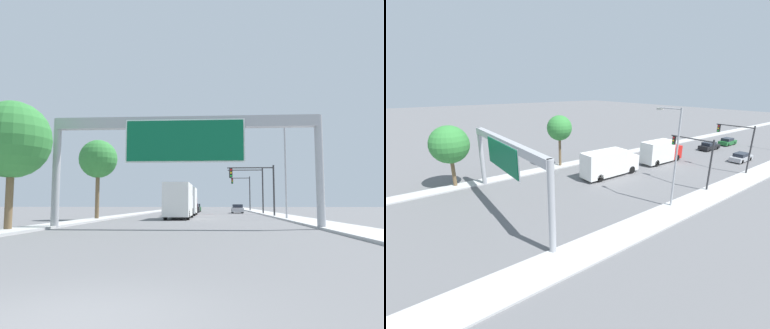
% 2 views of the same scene
% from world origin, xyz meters
% --- Properties ---
extents(median_strip_left, '(2.00, 120.00, 0.15)m').
position_xyz_m(median_strip_left, '(-9.00, 60.00, 0.07)').
color(median_strip_left, '#AFAFAF').
rests_on(median_strip_left, ground).
extents(sign_gantry, '(16.89, 0.73, 6.95)m').
position_xyz_m(sign_gantry, '(0.00, 17.90, 5.52)').
color(sign_gantry, '#9EA0A5').
rests_on(sign_gantry, ground).
extents(car_far_right, '(1.77, 4.22, 1.45)m').
position_xyz_m(car_far_right, '(-1.75, 64.38, 0.68)').
color(car_far_right, '#1E662D').
rests_on(car_far_right, ground).
extents(car_far_center, '(1.73, 4.45, 1.37)m').
position_xyz_m(car_far_center, '(5.25, 54.01, 0.65)').
color(car_far_center, '#A5A8AD').
rests_on(car_far_center, ground).
extents(car_mid_center, '(1.84, 4.58, 1.47)m').
position_xyz_m(car_mid_center, '(-1.75, 57.38, 0.70)').
color(car_mid_center, black).
rests_on(car_mid_center, ground).
extents(truck_box_primary, '(2.39, 8.50, 3.47)m').
position_xyz_m(truck_box_primary, '(-1.75, 32.24, 1.75)').
color(truck_box_primary, white).
rests_on(truck_box_primary, ground).
extents(truck_box_secondary, '(2.32, 7.53, 3.47)m').
position_xyz_m(truck_box_secondary, '(-1.75, 42.95, 1.75)').
color(truck_box_secondary, red).
rests_on(truck_box_secondary, ground).
extents(traffic_light_near_intersection, '(5.37, 0.32, 5.90)m').
position_xyz_m(traffic_light_near_intersection, '(6.72, 38.00, 4.06)').
color(traffic_light_near_intersection, '#2D2D30').
rests_on(traffic_light_near_intersection, ground).
extents(traffic_light_mid_block, '(5.00, 0.32, 6.51)m').
position_xyz_m(traffic_light_mid_block, '(6.94, 48.00, 4.42)').
color(traffic_light_mid_block, '#2D2D30').
rests_on(traffic_light_mid_block, ground).
extents(palm_tree_foreground, '(4.32, 4.32, 7.26)m').
position_xyz_m(palm_tree_foreground, '(-9.47, 14.95, 5.07)').
color(palm_tree_foreground, brown).
rests_on(palm_tree_foreground, ground).
extents(palm_tree_background, '(3.58, 3.58, 7.50)m').
position_xyz_m(palm_tree_background, '(-9.15, 29.33, 5.66)').
color(palm_tree_background, brown).
rests_on(palm_tree_background, ground).
extents(street_lamp_right, '(2.70, 0.28, 9.60)m').
position_xyz_m(street_lamp_right, '(8.29, 31.18, 5.61)').
color(street_lamp_right, '#9EA0A5').
rests_on(street_lamp_right, ground).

